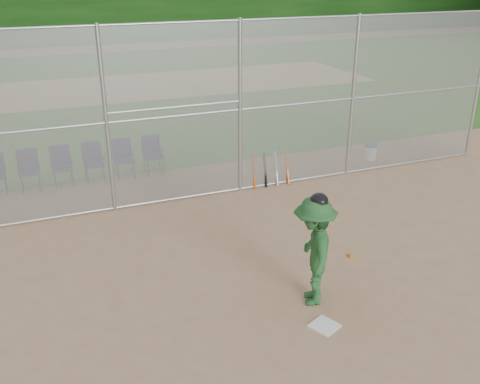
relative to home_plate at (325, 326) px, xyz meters
name	(u,v)px	position (x,y,z in m)	size (l,w,h in m)	color
ground	(300,315)	(-0.22, 0.39, -0.01)	(100.00, 100.00, 0.00)	tan
grass_strip	(110,88)	(-0.22, 18.39, 0.00)	(100.00, 100.00, 0.00)	#2B611D
dirt_patch_far	(110,88)	(-0.22, 18.39, 0.00)	(24.00, 24.00, 0.00)	tan
backstop_fence	(198,111)	(-0.22, 5.39, 2.06)	(16.09, 0.09, 4.00)	gray
home_plate	(325,326)	(0.00, 0.00, 0.00)	(0.38, 0.38, 0.02)	white
batter_at_plate	(314,251)	(0.14, 0.68, 0.91)	(1.16, 1.42, 1.89)	#205024
water_cooler	(370,152)	(5.01, 6.13, 0.22)	(0.35, 0.35, 0.45)	white
spare_bats	(271,169)	(1.61, 5.43, 0.41)	(0.96, 0.30, 0.85)	#D84C14
chair_1	(29,171)	(-3.89, 7.34, 0.47)	(0.54, 0.52, 0.96)	#0F123A
chair_2	(62,167)	(-3.13, 7.34, 0.47)	(0.54, 0.52, 0.96)	#0F123A
chair_3	(94,163)	(-2.37, 7.34, 0.47)	(0.54, 0.52, 0.96)	#0F123A
chair_4	(124,159)	(-1.62, 7.34, 0.47)	(0.54, 0.52, 0.96)	#0F123A
chair_5	(153,155)	(-0.86, 7.34, 0.47)	(0.54, 0.52, 0.96)	#0F123A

